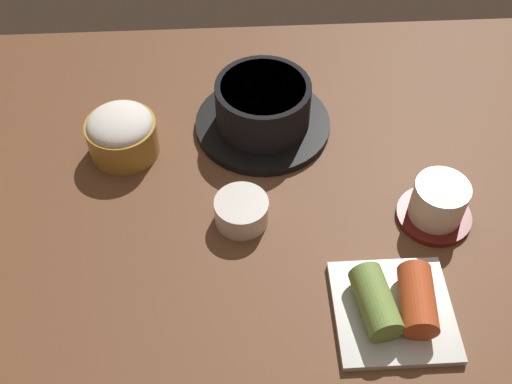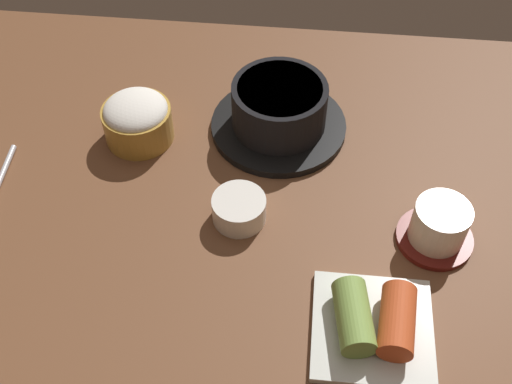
# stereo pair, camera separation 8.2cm
# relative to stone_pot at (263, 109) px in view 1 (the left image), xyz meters

# --- Properties ---
(dining_table) EXTENTS (1.00, 0.76, 0.02)m
(dining_table) POSITION_rel_stone_pot_xyz_m (-0.04, -0.13, -0.05)
(dining_table) COLOR brown
(dining_table) RESTS_ON ground
(stone_pot) EXTENTS (0.20, 0.20, 0.08)m
(stone_pot) POSITION_rel_stone_pot_xyz_m (0.00, 0.00, 0.00)
(stone_pot) COLOR black
(stone_pot) RESTS_ON dining_table
(rice_bowl) EXTENTS (0.10, 0.10, 0.07)m
(rice_bowl) POSITION_rel_stone_pot_xyz_m (-0.20, -0.04, -0.00)
(rice_bowl) COLOR #B78C38
(rice_bowl) RESTS_ON dining_table
(tea_cup_with_saucer) EXTENTS (0.10, 0.10, 0.06)m
(tea_cup_with_saucer) POSITION_rel_stone_pot_xyz_m (0.21, -0.18, -0.01)
(tea_cup_with_saucer) COLOR maroon
(tea_cup_with_saucer) RESTS_ON dining_table
(banchan_cup_center) EXTENTS (0.07, 0.07, 0.04)m
(banchan_cup_center) POSITION_rel_stone_pot_xyz_m (-0.04, -0.17, -0.02)
(banchan_cup_center) COLOR white
(banchan_cup_center) RESTS_ON dining_table
(kimchi_plate) EXTENTS (0.14, 0.14, 0.05)m
(kimchi_plate) POSITION_rel_stone_pot_xyz_m (0.13, -0.32, -0.02)
(kimchi_plate) COLOR silver
(kimchi_plate) RESTS_ON dining_table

